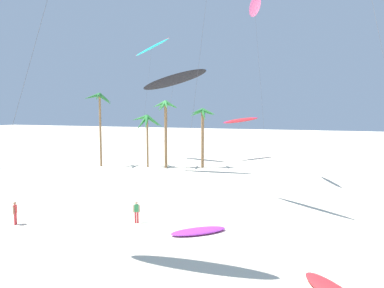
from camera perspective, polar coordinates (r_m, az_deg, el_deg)
The scene contains 11 objects.
palm_tree_0 at distance 54.32m, azimuth -14.18°, elevation 5.97°, with size 3.86×4.34×10.64m.
palm_tree_1 at distance 51.50m, azimuth -4.12°, elevation 4.80°, with size 3.79×3.69×9.54m.
palm_tree_2 at distance 52.40m, azimuth -7.01°, elevation 3.23°, with size 5.25×4.73×7.53m.
palm_tree_3 at distance 51.66m, azimuth 1.68°, elevation 3.79°, with size 4.15×3.93×8.44m.
flying_kite_0 at distance 42.83m, azimuth 9.74°, elevation 20.32°, with size 4.20×8.08×20.09m.
flying_kite_5 at distance 61.49m, azimuth 7.68°, elevation 3.71°, with size 5.27×9.36×7.17m.
flying_kite_8 at distance 47.76m, azimuth -2.82°, elevation 9.97°, with size 8.92×5.88×13.81m.
flying_kite_11 at distance 60.33m, azimuth -6.30°, elevation 14.73°, with size 7.76×12.03×19.43m.
grounded_kite_0 at distance 25.13m, azimuth 1.02°, elevation -13.40°, with size 3.80×3.55×0.30m.
person_near_right at distance 27.31m, azimuth -8.65°, elevation -10.31°, with size 0.47×0.31×1.62m.
person_mid_field at distance 29.52m, azimuth -25.86°, elevation -9.54°, with size 0.30×0.47×1.68m.
Camera 1 is at (8.07, -1.33, 8.27)m, focal length 34.20 mm.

